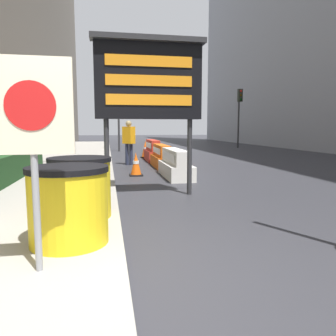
{
  "coord_description": "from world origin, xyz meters",
  "views": [
    {
      "loc": [
        -0.15,
        -2.97,
        1.38
      ],
      "look_at": [
        1.57,
        6.33,
        0.22
      ],
      "focal_mm": 35.0,
      "sensor_mm": 36.0,
      "label": 1
    }
  ],
  "objects_px": {
    "pedestrian_worker": "(129,139)",
    "message_board": "(149,81)",
    "barrel_drum_middle": "(80,187)",
    "warning_sign": "(32,122)",
    "traffic_light_far_side": "(239,106)",
    "jersey_barrier_orange_far": "(161,157)",
    "traffic_cone_near": "(145,149)",
    "jersey_barrier_white": "(175,165)",
    "traffic_light_near_curb": "(118,101)",
    "traffic_cone_mid": "(136,164)",
    "barrel_drum_foreground": "(69,205)",
    "jersey_barrier_red_striped": "(153,152)"
  },
  "relations": [
    {
      "from": "traffic_cone_near",
      "to": "jersey_barrier_orange_far",
      "type": "bearing_deg",
      "value": -87.88
    },
    {
      "from": "traffic_cone_mid",
      "to": "traffic_light_near_curb",
      "type": "bearing_deg",
      "value": 90.66
    },
    {
      "from": "jersey_barrier_white",
      "to": "traffic_cone_near",
      "type": "bearing_deg",
      "value": 91.29
    },
    {
      "from": "warning_sign",
      "to": "traffic_light_far_side",
      "type": "relative_size",
      "value": 0.46
    },
    {
      "from": "traffic_light_near_curb",
      "to": "pedestrian_worker",
      "type": "distance_m",
      "value": 7.49
    },
    {
      "from": "barrel_drum_middle",
      "to": "pedestrian_worker",
      "type": "xyz_separation_m",
      "value": [
        1.17,
        7.63,
        0.42
      ]
    },
    {
      "from": "jersey_barrier_red_striped",
      "to": "barrel_drum_foreground",
      "type": "bearing_deg",
      "value": -102.88
    },
    {
      "from": "traffic_cone_mid",
      "to": "jersey_barrier_orange_far",
      "type": "bearing_deg",
      "value": 61.27
    },
    {
      "from": "barrel_drum_foreground",
      "to": "jersey_barrier_white",
      "type": "height_order",
      "value": "barrel_drum_foreground"
    },
    {
      "from": "message_board",
      "to": "pedestrian_worker",
      "type": "height_order",
      "value": "message_board"
    },
    {
      "from": "barrel_drum_foreground",
      "to": "traffic_light_far_side",
      "type": "relative_size",
      "value": 0.22
    },
    {
      "from": "warning_sign",
      "to": "pedestrian_worker",
      "type": "bearing_deg",
      "value": 81.52
    },
    {
      "from": "jersey_barrier_red_striped",
      "to": "warning_sign",
      "type": "bearing_deg",
      "value": -103.02
    },
    {
      "from": "jersey_barrier_white",
      "to": "traffic_light_near_curb",
      "type": "distance_m",
      "value": 10.96
    },
    {
      "from": "barrel_drum_foreground",
      "to": "warning_sign",
      "type": "bearing_deg",
      "value": -105.07
    },
    {
      "from": "jersey_barrier_white",
      "to": "jersey_barrier_red_striped",
      "type": "relative_size",
      "value": 1.06
    },
    {
      "from": "traffic_light_near_curb",
      "to": "jersey_barrier_white",
      "type": "bearing_deg",
      "value": -83.62
    },
    {
      "from": "message_board",
      "to": "warning_sign",
      "type": "bearing_deg",
      "value": -111.6
    },
    {
      "from": "warning_sign",
      "to": "jersey_barrier_orange_far",
      "type": "xyz_separation_m",
      "value": [
        2.48,
        8.45,
        -1.08
      ]
    },
    {
      "from": "jersey_barrier_white",
      "to": "barrel_drum_middle",
      "type": "bearing_deg",
      "value": -117.74
    },
    {
      "from": "jersey_barrier_red_striped",
      "to": "traffic_light_far_side",
      "type": "xyz_separation_m",
      "value": [
        7.02,
        7.71,
        2.5
      ]
    },
    {
      "from": "message_board",
      "to": "jersey_barrier_white",
      "type": "relative_size",
      "value": 1.46
    },
    {
      "from": "jersey_barrier_red_striped",
      "to": "traffic_cone_near",
      "type": "distance_m",
      "value": 1.49
    },
    {
      "from": "barrel_drum_foreground",
      "to": "jersey_barrier_white",
      "type": "bearing_deg",
      "value": 66.79
    },
    {
      "from": "traffic_cone_near",
      "to": "message_board",
      "type": "bearing_deg",
      "value": -96.01
    },
    {
      "from": "traffic_cone_near",
      "to": "pedestrian_worker",
      "type": "height_order",
      "value": "pedestrian_worker"
    },
    {
      "from": "jersey_barrier_orange_far",
      "to": "traffic_light_far_side",
      "type": "xyz_separation_m",
      "value": [
        7.02,
        9.97,
        2.54
      ]
    },
    {
      "from": "jersey_barrier_red_striped",
      "to": "jersey_barrier_orange_far",
      "type": "bearing_deg",
      "value": -90.0
    },
    {
      "from": "barrel_drum_middle",
      "to": "jersey_barrier_orange_far",
      "type": "relative_size",
      "value": 0.45
    },
    {
      "from": "barrel_drum_middle",
      "to": "pedestrian_worker",
      "type": "height_order",
      "value": "pedestrian_worker"
    },
    {
      "from": "message_board",
      "to": "traffic_cone_mid",
      "type": "bearing_deg",
      "value": 90.51
    },
    {
      "from": "barrel_drum_middle",
      "to": "warning_sign",
      "type": "distance_m",
      "value": 1.97
    },
    {
      "from": "message_board",
      "to": "traffic_light_near_curb",
      "type": "relative_size",
      "value": 0.77
    },
    {
      "from": "barrel_drum_middle",
      "to": "jersey_barrier_red_striped",
      "type": "height_order",
      "value": "barrel_drum_middle"
    },
    {
      "from": "message_board",
      "to": "traffic_light_far_side",
      "type": "bearing_deg",
      "value": 61.4
    },
    {
      "from": "pedestrian_worker",
      "to": "jersey_barrier_orange_far",
      "type": "bearing_deg",
      "value": -173.66
    },
    {
      "from": "jersey_barrier_orange_far",
      "to": "traffic_cone_mid",
      "type": "distance_m",
      "value": 2.22
    },
    {
      "from": "pedestrian_worker",
      "to": "message_board",
      "type": "bearing_deg",
      "value": 137.6
    },
    {
      "from": "jersey_barrier_red_striped",
      "to": "traffic_cone_near",
      "type": "height_order",
      "value": "jersey_barrier_red_striped"
    },
    {
      "from": "barrel_drum_middle",
      "to": "message_board",
      "type": "height_order",
      "value": "message_board"
    },
    {
      "from": "jersey_barrier_orange_far",
      "to": "barrel_drum_foreground",
      "type": "bearing_deg",
      "value": -106.44
    },
    {
      "from": "traffic_cone_near",
      "to": "traffic_light_near_curb",
      "type": "distance_m",
      "value": 5.21
    },
    {
      "from": "jersey_barrier_orange_far",
      "to": "message_board",
      "type": "bearing_deg",
      "value": -102.17
    },
    {
      "from": "jersey_barrier_orange_far",
      "to": "traffic_cone_near",
      "type": "bearing_deg",
      "value": 92.12
    },
    {
      "from": "warning_sign",
      "to": "jersey_barrier_white",
      "type": "bearing_deg",
      "value": 67.68
    },
    {
      "from": "traffic_cone_near",
      "to": "traffic_light_far_side",
      "type": "height_order",
      "value": "traffic_light_far_side"
    },
    {
      "from": "barrel_drum_middle",
      "to": "jersey_barrier_red_striped",
      "type": "xyz_separation_m",
      "value": [
        2.25,
        8.95,
        -0.17
      ]
    },
    {
      "from": "barrel_drum_foreground",
      "to": "barrel_drum_middle",
      "type": "xyz_separation_m",
      "value": [
        0.04,
        1.06,
        0.0
      ]
    },
    {
      "from": "jersey_barrier_white",
      "to": "traffic_light_far_side",
      "type": "bearing_deg",
      "value": 60.44
    },
    {
      "from": "barrel_drum_foreground",
      "to": "barrel_drum_middle",
      "type": "height_order",
      "value": "same"
    }
  ]
}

